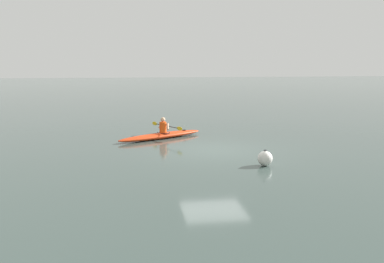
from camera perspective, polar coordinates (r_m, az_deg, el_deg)
ground_plane at (r=16.56m, az=3.00°, el=-2.57°), size 160.00×160.00×0.00m
kayak at (r=19.10m, az=-4.23°, el=-0.56°), size 4.16×2.75×0.27m
kayaker at (r=19.11m, az=-3.90°, el=0.75°), size 1.21×2.08×0.70m
mooring_buoy_orange_mid at (r=14.27m, az=9.90°, el=-3.62°), size 0.50×0.50×0.54m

